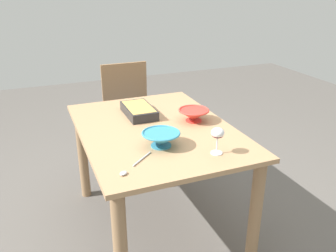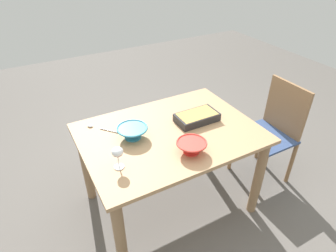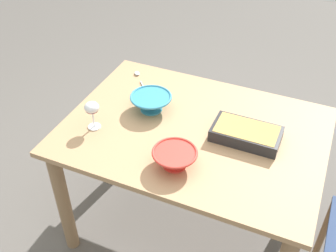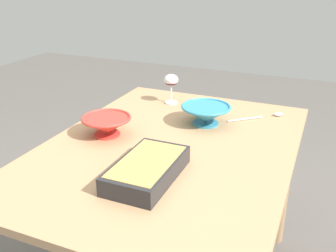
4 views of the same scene
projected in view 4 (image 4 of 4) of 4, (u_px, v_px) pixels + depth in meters
name	position (u px, v px, depth m)	size (l,w,h in m)	color
dining_table	(169.00, 175.00, 1.54)	(1.28, 0.93, 0.76)	tan
wine_glass	(171.00, 82.00, 1.90)	(0.07, 0.07, 0.15)	white
casserole_dish	(147.00, 168.00, 1.25)	(0.32, 0.18, 0.06)	#262628
mixing_bowl	(206.00, 114.00, 1.67)	(0.22, 0.22, 0.09)	teal
small_bowl	(107.00, 125.00, 1.56)	(0.20, 0.20, 0.08)	red
serving_spoon	(266.00, 116.00, 1.76)	(0.20, 0.23, 0.01)	silver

